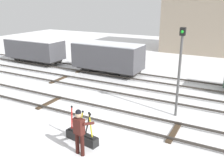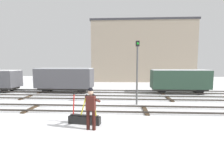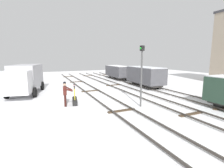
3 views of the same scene
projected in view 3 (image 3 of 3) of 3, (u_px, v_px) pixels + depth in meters
ground_plane at (103, 99)px, 13.94m from camera, size 60.00×60.00×0.00m
track_main_line at (103, 98)px, 13.93m from camera, size 44.00×1.94×0.18m
track_siding_near at (139, 94)px, 15.41m from camera, size 44.00×1.94×0.18m
track_siding_far at (165, 91)px, 16.67m from camera, size 44.00×1.94×0.18m
switch_lever_frame at (75, 100)px, 12.57m from camera, size 1.56×0.61×1.45m
rail_worker at (65, 92)px, 11.75m from camera, size 0.62×0.72×1.82m
delivery_truck at (25, 78)px, 15.48m from camera, size 6.46×3.36×2.81m
signal_post at (142, 71)px, 11.40m from camera, size 0.24×0.32×4.33m
freight_car_near_switch at (145, 75)px, 19.64m from camera, size 5.45×2.34×2.40m
freight_car_far_end at (117, 71)px, 26.54m from camera, size 5.56×2.22×2.19m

